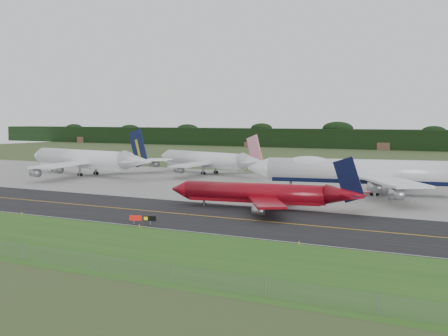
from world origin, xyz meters
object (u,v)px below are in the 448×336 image
at_px(jet_red_737, 265,194).
at_px(jet_navy_gold, 88,160).
at_px(jet_star_tail, 209,160).
at_px(jet_ba_747, 370,172).
at_px(taxiway_sign, 143,218).

xyz_separation_m(jet_red_737, jet_navy_gold, (-84.31, 39.80, 2.04)).
bearing_deg(jet_star_tail, jet_navy_gold, -142.74).
bearing_deg(jet_star_tail, jet_ba_747, -24.18).
height_order(jet_navy_gold, jet_star_tail, jet_navy_gold).
relative_size(jet_red_737, jet_star_tail, 0.82).
bearing_deg(jet_star_tail, jet_red_737, -50.96).
distance_m(jet_red_737, jet_star_tail, 82.77).
relative_size(jet_ba_747, jet_star_tail, 1.25).
bearing_deg(jet_navy_gold, taxiway_sign, -42.69).
xyz_separation_m(jet_red_737, jet_star_tail, (-52.13, 64.28, 1.47)).
relative_size(jet_ba_747, jet_navy_gold, 1.06).
bearing_deg(jet_red_737, taxiway_sign, -110.10).
relative_size(jet_ba_747, jet_red_737, 1.53).
xyz_separation_m(jet_ba_747, jet_navy_gold, (-96.08, 4.21, -0.37)).
height_order(jet_navy_gold, taxiway_sign, jet_navy_gold).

